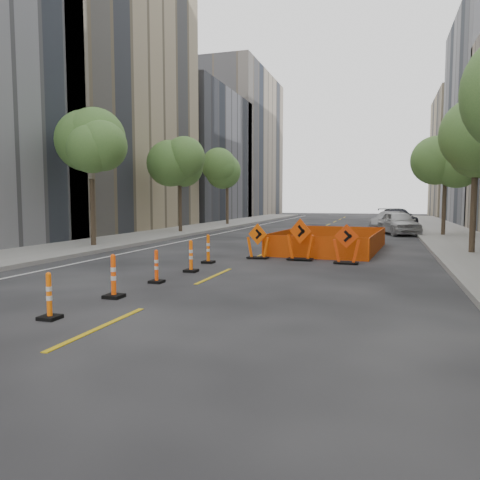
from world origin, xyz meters
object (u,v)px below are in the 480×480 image
(channelizer_2, at_px, (49,296))
(channelizer_3, at_px, (113,276))
(chevron_sign_center, at_px, (300,239))
(parked_car_far, at_px, (397,217))
(channelizer_5, at_px, (191,256))
(channelizer_6, at_px, (208,249))
(chevron_sign_right, at_px, (346,244))
(parked_car_mid, at_px, (390,221))
(channelizer_4, at_px, (156,266))
(parked_car_near, at_px, (399,223))
(chevron_sign_left, at_px, (258,241))

(channelizer_2, height_order, channelizer_3, channelizer_3)
(chevron_sign_center, bearing_deg, parked_car_far, 105.06)
(channelizer_5, height_order, channelizer_6, channelizer_6)
(chevron_sign_right, relative_size, parked_car_mid, 0.34)
(channelizer_6, xyz_separation_m, chevron_sign_right, (4.84, 1.30, 0.19))
(chevron_sign_center, xyz_separation_m, chevron_sign_right, (1.76, -0.48, -0.08))
(channelizer_3, bearing_deg, parked_car_mid, 76.88)
(channelizer_2, xyz_separation_m, parked_car_far, (7.26, 35.44, 0.30))
(chevron_sign_right, bearing_deg, channelizer_4, -141.10)
(channelizer_3, bearing_deg, parked_car_near, 73.05)
(channelizer_6, relative_size, chevron_sign_left, 0.76)
(chevron_sign_center, bearing_deg, channelizer_5, -102.12)
(chevron_sign_right, bearing_deg, channelizer_5, -153.88)
(channelizer_5, height_order, chevron_sign_center, chevron_sign_center)
(channelizer_5, height_order, parked_car_near, parked_car_near)
(parked_car_far, bearing_deg, chevron_sign_left, -120.81)
(parked_car_near, bearing_deg, channelizer_6, -129.52)
(channelizer_3, bearing_deg, channelizer_6, 90.31)
(channelizer_2, bearing_deg, chevron_sign_center, 72.85)
(chevron_sign_center, bearing_deg, channelizer_4, -92.37)
(channelizer_3, height_order, chevron_sign_left, chevron_sign_left)
(chevron_sign_left, distance_m, chevron_sign_right, 3.49)
(chevron_sign_left, xyz_separation_m, parked_car_near, (5.65, 14.85, 0.09))
(channelizer_3, bearing_deg, channelizer_5, 87.50)
(channelizer_2, relative_size, parked_car_far, 0.18)
(channelizer_4, xyz_separation_m, chevron_sign_left, (1.32, 6.02, 0.22))
(channelizer_6, bearing_deg, chevron_sign_left, 52.53)
(channelizer_3, xyz_separation_m, parked_car_far, (7.16, 33.34, 0.24))
(chevron_sign_center, distance_m, parked_car_far, 25.59)
(channelizer_5, distance_m, chevron_sign_left, 4.10)
(channelizer_6, height_order, chevron_sign_right, chevron_sign_right)
(channelizer_5, relative_size, chevron_sign_center, 0.64)
(channelizer_2, relative_size, parked_car_near, 0.20)
(parked_car_near, height_order, parked_car_mid, parked_car_near)
(channelizer_2, bearing_deg, parked_car_far, 78.43)
(channelizer_5, distance_m, parked_car_far, 29.95)
(chevron_sign_right, bearing_deg, parked_car_far, 74.56)
(chevron_sign_center, relative_size, parked_car_near, 0.35)
(channelizer_3, xyz_separation_m, channelizer_4, (0.04, 2.10, -0.06))
(channelizer_5, distance_m, parked_car_near, 19.98)
(chevron_sign_center, xyz_separation_m, parked_car_near, (3.96, 14.90, -0.02))
(channelizer_2, distance_m, channelizer_3, 2.11)
(channelizer_5, bearing_deg, channelizer_2, -92.56)
(channelizer_2, distance_m, parked_car_near, 26.07)
(chevron_sign_right, distance_m, parked_car_near, 15.53)
(channelizer_6, bearing_deg, chevron_sign_right, 14.99)
(channelizer_5, relative_size, chevron_sign_left, 0.75)
(parked_car_mid, bearing_deg, chevron_sign_right, -70.87)
(parked_car_near, distance_m, parked_car_mid, 5.02)
(parked_car_far, bearing_deg, chevron_sign_center, -117.11)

